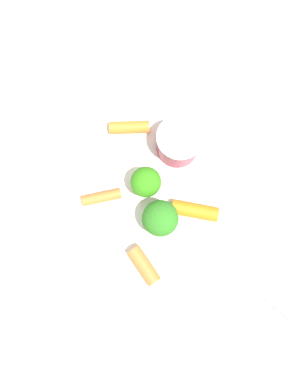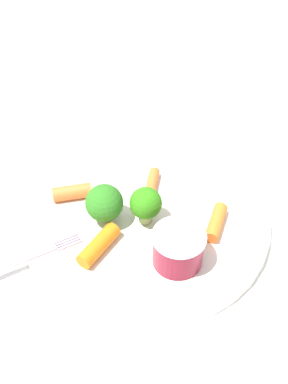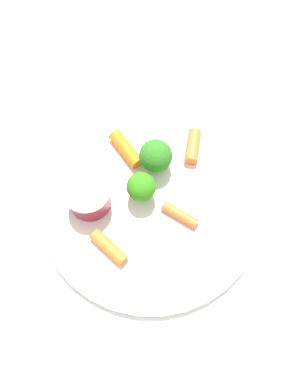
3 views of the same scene
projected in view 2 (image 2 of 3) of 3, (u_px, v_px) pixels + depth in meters
The scene contains 10 objects.
ground_plane at pixel (146, 220), 0.51m from camera, with size 2.40×2.40×0.00m, color white.
plate at pixel (146, 216), 0.51m from camera, with size 0.28×0.28×0.01m, color silver.
sauce_cup at pixel (178, 248), 0.44m from camera, with size 0.05×0.05×0.04m.
broccoli_floret_0 at pixel (104, 203), 0.48m from camera, with size 0.04×0.04×0.05m.
broccoli_floret_1 at pixel (146, 204), 0.48m from camera, with size 0.04×0.04×0.05m.
carrot_stick_0 at pixel (216, 222), 0.48m from camera, with size 0.02×0.02×0.05m, color orange.
carrot_stick_1 at pixel (152, 184), 0.53m from camera, with size 0.01×0.01×0.05m, color orange.
carrot_stick_2 at pixel (72, 192), 0.52m from camera, with size 0.02×0.02×0.05m, color orange.
carrot_stick_3 at pixel (99, 245), 0.46m from camera, with size 0.02×0.02×0.05m, color orange.
fork at pixel (5, 267), 0.45m from camera, with size 0.15×0.10×0.00m.
Camera 2 is at (-0.30, -0.17, 0.38)m, focal length 41.07 mm.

